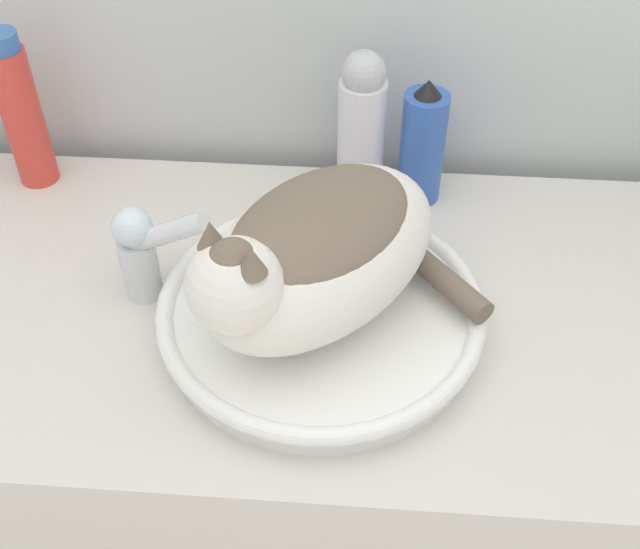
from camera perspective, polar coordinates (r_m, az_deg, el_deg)
name	(u,v)px	position (r m, az deg, el deg)	size (l,w,h in m)	color
vanity_counter	(339,498)	(1.30, 1.37, -15.63)	(1.27, 0.53, 0.88)	beige
sink_basin	(321,313)	(0.90, 0.05, -2.76)	(0.37, 0.37, 0.05)	white
cat	(315,251)	(0.82, -0.37, 1.67)	(0.35, 0.35, 0.18)	silver
faucet	(143,249)	(0.93, -12.47, 1.81)	(0.12, 0.05, 0.14)	silver
spray_bottle_trigger	(422,145)	(1.06, 7.29, 9.10)	(0.06, 0.06, 0.18)	#335BB7
shampoo_bottle_tall	(21,112)	(1.14, -20.48, 10.75)	(0.05, 0.05, 0.22)	#DB3D33
lotion_bottle_white	(362,127)	(1.04, 2.97, 10.42)	(0.06, 0.06, 0.21)	silver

